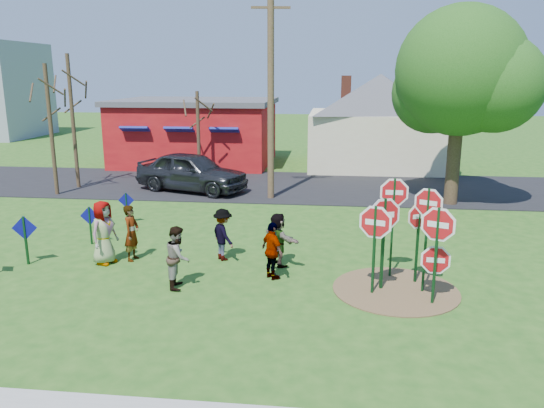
{
  "coord_description": "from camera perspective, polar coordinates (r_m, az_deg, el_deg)",
  "views": [
    {
      "loc": [
        2.78,
        -13.9,
        5.38
      ],
      "look_at": [
        1.03,
        1.56,
        1.56
      ],
      "focal_mm": 35.0,
      "sensor_mm": 36.0,
      "label": 1
    }
  ],
  "objects": [
    {
      "name": "ground",
      "position": [
        15.17,
        -4.56,
        -7.02
      ],
      "size": [
        120.0,
        120.0,
        0.0
      ],
      "primitive_type": "plane",
      "color": "#235217",
      "rests_on": "ground"
    },
    {
      "name": "road",
      "position": [
        26.11,
        0.21,
        1.96
      ],
      "size": [
        120.0,
        7.5,
        0.04
      ],
      "primitive_type": "cube",
      "color": "black",
      "rests_on": "ground"
    },
    {
      "name": "dirt_patch",
      "position": [
        14.08,
        13.14,
        -8.98
      ],
      "size": [
        3.2,
        3.2,
        0.03
      ],
      "primitive_type": "cylinder",
      "color": "brown",
      "rests_on": "ground"
    },
    {
      "name": "red_building",
      "position": [
        33.13,
        -8.13,
        7.76
      ],
      "size": [
        9.4,
        7.69,
        3.9
      ],
      "color": "maroon",
      "rests_on": "ground"
    },
    {
      "name": "cream_house",
      "position": [
        32.11,
        11.44,
        9.15
      ],
      "size": [
        9.4,
        9.4,
        6.5
      ],
      "color": "beige",
      "rests_on": "ground"
    },
    {
      "name": "stop_sign_a",
      "position": [
        13.23,
        11.02,
        -2.78
      ],
      "size": [
        1.07,
        0.39,
        2.43
      ],
      "rotation": [
        0.0,
        0.0,
        -0.34
      ],
      "color": "#0F3818",
      "rests_on": "ground"
    },
    {
      "name": "stop_sign_b",
      "position": [
        14.35,
        12.96,
        0.19
      ],
      "size": [
        1.03,
        0.07,
        2.87
      ],
      "rotation": [
        0.0,
        0.0,
        -0.01
      ],
      "color": "#0F3818",
      "rests_on": "ground"
    },
    {
      "name": "stop_sign_c",
      "position": [
        13.53,
        16.39,
        -1.26
      ],
      "size": [
        0.88,
        0.46,
        2.82
      ],
      "rotation": [
        0.0,
        0.0,
        -0.47
      ],
      "color": "#0F3818",
      "rests_on": "ground"
    },
    {
      "name": "stop_sign_d",
      "position": [
        14.19,
        15.5,
        -1.97
      ],
      "size": [
        0.83,
        0.43,
        2.29
      ],
      "rotation": [
        0.0,
        0.0,
        0.47
      ],
      "color": "#0F3818",
      "rests_on": "ground"
    },
    {
      "name": "stop_sign_e",
      "position": [
        13.44,
        17.17,
        -6.06
      ],
      "size": [
        0.97,
        0.11,
        1.52
      ],
      "rotation": [
        0.0,
        0.0,
        -0.1
      ],
      "color": "#0F3818",
      "rests_on": "ground"
    },
    {
      "name": "stop_sign_f",
      "position": [
        12.93,
        17.39,
        -2.89
      ],
      "size": [
        1.02,
        0.48,
        2.54
      ],
      "rotation": [
        0.0,
        0.0,
        -0.43
      ],
      "color": "#0F3818",
      "rests_on": "ground"
    },
    {
      "name": "stop_sign_g",
      "position": [
        13.52,
        11.95,
        -2.04
      ],
      "size": [
        1.09,
        0.45,
        2.56
      ],
      "rotation": [
        0.0,
        0.0,
        0.38
      ],
      "color": "#0F3818",
      "rests_on": "ground"
    },
    {
      "name": "blue_diamond_b",
      "position": [
        16.81,
        -25.02,
        -2.98
      ],
      "size": [
        0.71,
        0.14,
        1.45
      ],
      "rotation": [
        0.0,
        0.0,
        0.17
      ],
      "color": "#0F3818",
      "rests_on": "ground"
    },
    {
      "name": "blue_diamond_c",
      "position": [
        18.06,
        -18.99,
        -1.72
      ],
      "size": [
        0.61,
        0.07,
        1.26
      ],
      "rotation": [
        0.0,
        0.0,
        0.08
      ],
      "color": "#0F3818",
      "rests_on": "ground"
    },
    {
      "name": "blue_diamond_d",
      "position": [
        20.17,
        -15.38,
        -0.04
      ],
      "size": [
        0.58,
        0.09,
        1.17
      ],
      "rotation": [
        0.0,
        0.0,
        0.13
      ],
      "color": "#0F3818",
      "rests_on": "ground"
    },
    {
      "name": "person_a",
      "position": [
        16.06,
        -17.65,
        -2.93
      ],
      "size": [
        0.86,
        1.06,
        1.87
      ],
      "primitive_type": "imported",
      "rotation": [
        0.0,
        0.0,
        1.23
      ],
      "color": "#3D4D84",
      "rests_on": "ground"
    },
    {
      "name": "person_b",
      "position": [
        16.15,
        -14.87,
        -3.02
      ],
      "size": [
        0.46,
        0.65,
        1.67
      ],
      "primitive_type": "imported",
      "rotation": [
        0.0,
        0.0,
        1.47
      ],
      "color": "#2B706D",
      "rests_on": "ground"
    },
    {
      "name": "person_c",
      "position": [
        13.88,
        -10.08,
        -5.62
      ],
      "size": [
        0.72,
        0.87,
        1.63
      ],
      "primitive_type": "imported",
      "rotation": [
        0.0,
        0.0,
        1.71
      ],
      "color": "#90593D",
      "rests_on": "ground"
    },
    {
      "name": "person_d",
      "position": [
        15.71,
        -5.29,
        -3.29
      ],
      "size": [
        1.08,
        1.15,
        1.56
      ],
      "primitive_type": "imported",
      "rotation": [
        0.0,
        0.0,
        2.25
      ],
      "color": "#303034",
      "rests_on": "ground"
    },
    {
      "name": "person_e",
      "position": [
        14.2,
        0.04,
        -5.07
      ],
      "size": [
        0.88,
        0.96,
        1.57
      ],
      "primitive_type": "imported",
      "rotation": [
        0.0,
        0.0,
        2.25
      ],
      "color": "#472C5F",
      "rests_on": "ground"
    },
    {
      "name": "person_f",
      "position": [
        15.17,
        0.65,
        -3.84
      ],
      "size": [
        1.32,
        1.38,
        1.57
      ],
      "primitive_type": "imported",
      "rotation": [
        0.0,
        0.0,
        2.31
      ],
      "color": "#1A5229",
      "rests_on": "ground"
    },
    {
      "name": "suv",
      "position": [
        25.08,
        -8.63,
        3.47
      ],
      "size": [
        5.75,
        3.76,
        1.82
      ],
      "primitive_type": "imported",
      "rotation": [
        0.0,
        0.0,
        1.24
      ],
      "color": "#313136",
      "rests_on": "road"
    },
    {
      "name": "utility_pole",
      "position": [
        22.94,
        -0.13,
        12.38
      ],
      "size": [
        2.23,
        0.45,
        9.14
      ],
      "rotation": [
        0.0,
        0.0,
        0.15
      ],
      "color": "#4C3823",
      "rests_on": "ground"
    },
    {
      "name": "leafy_tree",
      "position": [
        23.17,
        19.92,
        12.62
      ],
      "size": [
        5.71,
        5.21,
        8.11
      ],
      "color": "#382819",
      "rests_on": "ground"
    },
    {
      "name": "bare_tree_west",
      "position": [
        25.67,
        -22.84,
        9.16
      ],
      "size": [
        1.8,
        1.8,
        5.83
      ],
      "color": "#382819",
      "rests_on": "ground"
    },
    {
      "name": "bare_tree_east",
      "position": [
        28.01,
        -7.96,
        8.67
      ],
      "size": [
        1.8,
        1.8,
        4.54
      ],
      "color": "#382819",
      "rests_on": "ground"
    },
    {
      "name": "bare_tree_mid",
      "position": [
        26.96,
        -20.78,
        10.17
      ],
      "size": [
        1.8,
        1.8,
        6.31
      ],
      "color": "#382819",
      "rests_on": "ground"
    }
  ]
}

